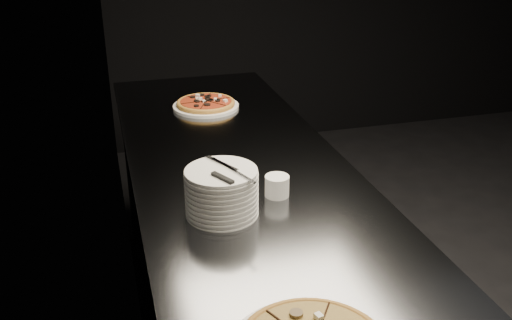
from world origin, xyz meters
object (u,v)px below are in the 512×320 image
object	(u,v)px
counter	(247,289)
plate_stack	(222,192)
cutlery	(225,171)
ramekin	(277,185)
pizza_tomato	(206,104)

from	to	relation	value
counter	plate_stack	xyz separation A→B (m)	(-0.13, -0.23, 0.53)
cutlery	ramekin	world-z (taller)	cutlery
plate_stack	ramekin	xyz separation A→B (m)	(0.19, 0.07, -0.03)
cutlery	pizza_tomato	bearing A→B (deg)	54.78
counter	cutlery	xyz separation A→B (m)	(-0.12, -0.25, 0.60)
pizza_tomato	ramekin	world-z (taller)	ramekin
plate_stack	ramekin	size ratio (longest dim) A/B	2.76
counter	pizza_tomato	bearing A→B (deg)	89.67
cutlery	ramekin	xyz separation A→B (m)	(0.18, 0.08, -0.11)
counter	cutlery	bearing A→B (deg)	-116.93
ramekin	pizza_tomato	bearing A→B (deg)	93.24
counter	plate_stack	size ratio (longest dim) A/B	11.79
pizza_tomato	ramekin	xyz separation A→B (m)	(0.05, -0.88, 0.02)
counter	ramekin	distance (m)	0.52
counter	plate_stack	bearing A→B (deg)	-120.07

